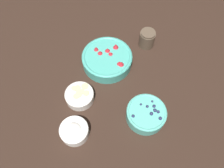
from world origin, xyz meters
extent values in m
plane|color=black|center=(0.00, 0.00, 0.00)|extent=(4.00, 4.00, 0.00)
cylinder|color=#47AD9E|center=(-0.12, -0.03, 0.03)|extent=(0.25, 0.25, 0.06)
torus|color=#47AD9E|center=(-0.12, -0.03, 0.05)|extent=(0.25, 0.25, 0.02)
cylinder|color=red|center=(-0.12, -0.03, 0.05)|extent=(0.20, 0.20, 0.02)
cone|color=red|center=(-0.16, -0.03, 0.07)|extent=(0.04, 0.04, 0.02)
cone|color=red|center=(-0.14, -0.02, 0.06)|extent=(0.04, 0.04, 0.02)
cone|color=red|center=(-0.18, 0.01, 0.07)|extent=(0.04, 0.04, 0.03)
cone|color=red|center=(-0.08, 0.04, 0.07)|extent=(0.05, 0.05, 0.03)
cone|color=red|center=(-0.16, -0.09, 0.07)|extent=(0.03, 0.03, 0.03)
cone|color=red|center=(-0.08, 0.03, 0.07)|extent=(0.04, 0.04, 0.03)
cone|color=red|center=(-0.14, -0.07, 0.07)|extent=(0.04, 0.04, 0.02)
cylinder|color=#56B7A8|center=(0.16, 0.15, 0.03)|extent=(0.17, 0.17, 0.06)
torus|color=#56B7A8|center=(0.16, 0.15, 0.06)|extent=(0.17, 0.17, 0.01)
cylinder|color=#23284C|center=(0.16, 0.15, 0.05)|extent=(0.14, 0.14, 0.02)
sphere|color=#23284C|center=(0.13, 0.19, 0.06)|extent=(0.01, 0.01, 0.01)
sphere|color=#23284C|center=(0.11, 0.18, 0.06)|extent=(0.01, 0.01, 0.01)
sphere|color=#23284C|center=(0.16, 0.20, 0.06)|extent=(0.01, 0.01, 0.01)
sphere|color=#23284C|center=(0.19, 0.21, 0.06)|extent=(0.02, 0.02, 0.02)
sphere|color=#23284C|center=(0.15, 0.19, 0.06)|extent=(0.02, 0.02, 0.02)
sphere|color=#23284C|center=(0.18, 0.10, 0.06)|extent=(0.01, 0.01, 0.01)
sphere|color=#23284C|center=(0.13, 0.13, 0.06)|extent=(0.01, 0.01, 0.01)
sphere|color=#23284C|center=(0.17, 0.17, 0.06)|extent=(0.02, 0.02, 0.02)
sphere|color=#23284C|center=(0.13, 0.16, 0.06)|extent=(0.01, 0.01, 0.01)
cylinder|color=silver|center=(0.08, -0.15, 0.02)|extent=(0.13, 0.13, 0.05)
torus|color=silver|center=(0.08, -0.15, 0.04)|extent=(0.13, 0.13, 0.01)
cylinder|color=beige|center=(0.08, -0.15, 0.04)|extent=(0.10, 0.10, 0.01)
cylinder|color=beige|center=(0.07, -0.13, 0.05)|extent=(0.03, 0.03, 0.01)
cylinder|color=beige|center=(0.06, -0.16, 0.05)|extent=(0.03, 0.03, 0.00)
cylinder|color=beige|center=(0.09, -0.15, 0.05)|extent=(0.03, 0.03, 0.01)
cylinder|color=beige|center=(0.09, -0.16, 0.05)|extent=(0.03, 0.03, 0.00)
cylinder|color=beige|center=(0.08, -0.14, 0.05)|extent=(0.03, 0.03, 0.01)
cylinder|color=beige|center=(0.08, -0.11, 0.05)|extent=(0.03, 0.03, 0.01)
cylinder|color=beige|center=(0.05, -0.16, 0.05)|extent=(0.03, 0.03, 0.00)
cylinder|color=beige|center=(0.04, -0.12, 0.05)|extent=(0.03, 0.03, 0.00)
cylinder|color=beige|center=(0.05, -0.17, 0.05)|extent=(0.03, 0.03, 0.01)
cylinder|color=white|center=(0.25, -0.15, 0.02)|extent=(0.12, 0.12, 0.05)
torus|color=white|center=(0.25, -0.15, 0.05)|extent=(0.12, 0.12, 0.01)
cylinder|color=white|center=(0.25, -0.15, 0.04)|extent=(0.10, 0.10, 0.01)
ellipsoid|color=white|center=(0.25, -0.15, 0.05)|extent=(0.06, 0.06, 0.03)
cylinder|color=brown|center=(-0.26, 0.17, 0.04)|extent=(0.08, 0.08, 0.08)
cylinder|color=#3D2316|center=(-0.26, 0.17, 0.04)|extent=(0.07, 0.07, 0.06)
cylinder|color=brown|center=(-0.26, 0.17, 0.09)|extent=(0.08, 0.08, 0.01)
camera|label=1|loc=(0.52, 0.02, 0.92)|focal=35.00mm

